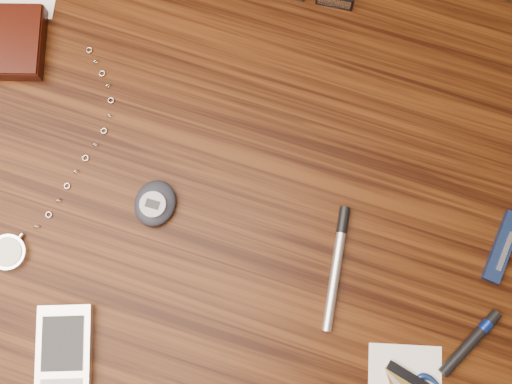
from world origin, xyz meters
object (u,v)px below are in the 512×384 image
pedometer (155,203)px  pocket_knife (502,247)px  pda_phone (64,356)px  silver_pen (337,258)px  desk (210,199)px  pocket_watch (13,245)px

pedometer → pocket_knife: bearing=10.9°
pda_phone → silver_pen: 0.34m
silver_pen → pocket_knife: bearing=21.9°
desk → pocket_knife: pocket_knife is taller
desk → pocket_watch: bearing=-143.4°
silver_pen → pda_phone: bearing=-142.5°
desk → silver_pen: bearing=-11.7°
pda_phone → pedometer: size_ratio=2.19×
pocket_watch → desk: bearing=36.6°
pda_phone → pocket_knife: bearing=31.8°
pda_phone → silver_pen: pda_phone is taller
pocket_watch → pedometer: size_ratio=5.05×
pda_phone → pocket_watch: bearing=136.3°
pocket_knife → silver_pen: same height
pda_phone → pocket_knife: (0.45, 0.28, -0.00)m
desk → pocket_knife: (0.36, 0.04, 0.11)m
pocket_watch → pda_phone: pda_phone is taller
silver_pen → desk: bearing=168.3°
silver_pen → pocket_watch: bearing=-164.3°
pocket_watch → silver_pen: bearing=15.7°
desk → pocket_knife: size_ratio=11.09×
pocket_knife → pda_phone: bearing=-148.2°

